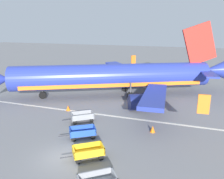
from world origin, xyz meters
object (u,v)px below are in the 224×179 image
airplane (119,77)px  baggage_cart_far_end (82,117)px  baggage_cart_third_in_row (88,152)px  baggage_cart_fourth_in_row (82,132)px  traffic_cone_mid_apron (68,108)px  traffic_cone_near_plane (153,129)px

airplane → baggage_cart_far_end: size_ratio=10.74×
baggage_cart_third_in_row → baggage_cart_far_end: size_ratio=1.01×
baggage_cart_fourth_in_row → baggage_cart_far_end: 4.00m
baggage_cart_far_end → traffic_cone_mid_apron: bearing=141.6°
airplane → baggage_cart_third_in_row: (2.88, -17.68, -2.45)m
baggage_cart_far_end → traffic_cone_mid_apron: 4.20m
baggage_cart_far_end → baggage_cart_third_in_row: bearing=-60.4°
baggage_cart_far_end → traffic_cone_near_plane: (8.06, -0.14, -0.26)m
baggage_cart_fourth_in_row → traffic_cone_mid_apron: baggage_cart_fourth_in_row is taller
baggage_cart_far_end → traffic_cone_near_plane: baggage_cart_far_end is taller
airplane → traffic_cone_mid_apron: bearing=-116.6°
baggage_cart_fourth_in_row → traffic_cone_near_plane: 7.17m
baggage_cart_third_in_row → traffic_cone_near_plane: bearing=56.9°
airplane → baggage_cart_fourth_in_row: size_ratio=10.40×
traffic_cone_near_plane → baggage_cart_third_in_row: bearing=-123.1°
airplane → baggage_cart_third_in_row: size_ratio=10.64×
baggage_cart_far_end → traffic_cone_mid_apron: baggage_cart_far_end is taller
baggage_cart_fourth_in_row → traffic_cone_near_plane: (6.28, 3.45, -0.26)m
airplane → baggage_cart_fourth_in_row: bearing=-86.7°
baggage_cart_fourth_in_row → baggage_cart_far_end: bearing=116.3°
airplane → traffic_cone_near_plane: bearing=-57.4°
baggage_cart_third_in_row → baggage_cart_fourth_in_row: (-2.02, 3.09, 0.00)m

